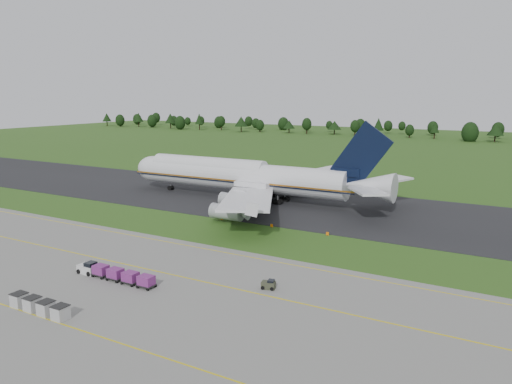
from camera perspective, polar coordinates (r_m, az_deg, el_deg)
The scene contains 10 objects.
ground at distance 88.53m, azimuth -0.31°, elevation -5.16°, with size 600.00×600.00×0.00m, color #284C16.
apron at distance 63.12m, azimuth -16.27°, elevation -12.47°, with size 300.00×52.00×0.06m, color slate.
taxiway at distance 112.89m, azimuth 6.80°, elevation -1.64°, with size 300.00×40.00×0.08m, color black.
apron_markings at distance 67.73m, azimuth -11.96°, elevation -10.57°, with size 300.00×30.20×0.01m.
tree_line at distance 296.77m, azimuth 21.37°, elevation 6.75°, with size 522.98×21.97×11.76m.
aircraft at distance 119.49m, azimuth -1.30°, elevation 1.84°, with size 68.86×67.60×19.47m.
baggage_train at distance 71.09m, azimuth -15.95°, elevation -8.97°, with size 13.33×1.70×1.64m.
utility_cart at distance 65.62m, azimuth 1.43°, elevation -10.60°, with size 1.95×1.42×0.97m.
uld_row at distance 63.92m, azimuth -23.53°, elevation -11.84°, with size 8.86×1.66×1.64m.
edge_markers at distance 94.92m, azimuth 1.80°, elevation -3.87°, with size 23.09×0.30×0.60m.
Camera 1 is at (42.39, -73.66, 24.80)m, focal length 35.00 mm.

